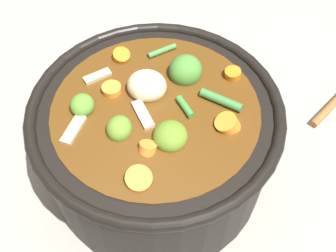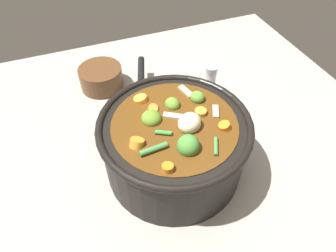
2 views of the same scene
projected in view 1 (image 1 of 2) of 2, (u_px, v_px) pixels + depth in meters
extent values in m
plane|color=#9E998E|center=(158.00, 169.00, 0.57)|extent=(1.10, 1.10, 0.00)
cylinder|color=black|center=(157.00, 142.00, 0.52)|extent=(0.28, 0.28, 0.13)
torus|color=black|center=(155.00, 109.00, 0.46)|extent=(0.30, 0.30, 0.01)
cylinder|color=#5B3713|center=(157.00, 139.00, 0.51)|extent=(0.24, 0.24, 0.13)
ellipsoid|color=#5E9734|center=(82.00, 105.00, 0.46)|extent=(0.04, 0.04, 0.02)
ellipsoid|color=olive|center=(170.00, 136.00, 0.44)|extent=(0.05, 0.05, 0.03)
ellipsoid|color=#4B8D38|center=(184.00, 70.00, 0.49)|extent=(0.05, 0.05, 0.04)
ellipsoid|color=olive|center=(119.00, 129.00, 0.44)|extent=(0.04, 0.04, 0.03)
cylinder|color=orange|center=(148.00, 148.00, 0.43)|extent=(0.02, 0.02, 0.02)
cylinder|color=orange|center=(233.00, 75.00, 0.49)|extent=(0.03, 0.03, 0.02)
cylinder|color=orange|center=(138.00, 179.00, 0.41)|extent=(0.04, 0.04, 0.02)
cylinder|color=orange|center=(121.00, 57.00, 0.51)|extent=(0.03, 0.03, 0.02)
cylinder|color=orange|center=(112.00, 90.00, 0.48)|extent=(0.03, 0.03, 0.01)
cylinder|color=orange|center=(228.00, 125.00, 0.45)|extent=(0.04, 0.04, 0.03)
ellipsoid|color=beige|center=(147.00, 86.00, 0.47)|extent=(0.06, 0.06, 0.04)
cylinder|color=#498B44|center=(162.00, 51.00, 0.52)|extent=(0.02, 0.04, 0.01)
cylinder|color=#448544|center=(221.00, 100.00, 0.46)|extent=(0.05, 0.01, 0.01)
cylinder|color=#3E913E|center=(185.00, 107.00, 0.46)|extent=(0.03, 0.02, 0.01)
cube|color=#C4B793|center=(100.00, 74.00, 0.49)|extent=(0.02, 0.04, 0.01)
cube|color=beige|center=(143.00, 114.00, 0.45)|extent=(0.04, 0.03, 0.01)
cube|color=beige|center=(74.00, 130.00, 0.44)|extent=(0.02, 0.04, 0.01)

